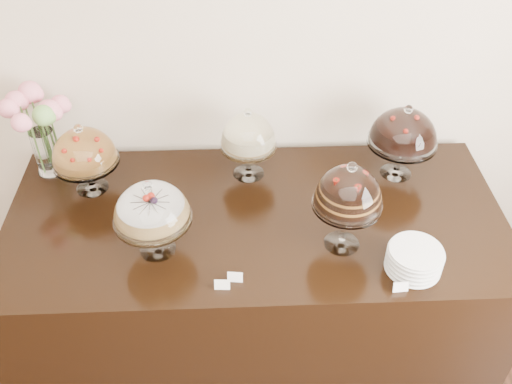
{
  "coord_description": "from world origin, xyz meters",
  "views": [
    {
      "loc": [
        0.18,
        0.62,
        2.62
      ],
      "look_at": [
        0.26,
        2.4,
        1.08
      ],
      "focal_mm": 40.0,
      "sensor_mm": 36.0,
      "label": 1
    }
  ],
  "objects_px": {
    "cake_stand_choco_layer": "(349,192)",
    "plate_stack": "(414,260)",
    "flower_vase": "(38,122)",
    "display_counter": "(256,282)",
    "cake_stand_cheesecake": "(248,134)",
    "cake_stand_sugar_sponge": "(151,208)",
    "cake_stand_dark_choco": "(404,131)",
    "cake_stand_fruit_tart": "(83,150)"
  },
  "relations": [
    {
      "from": "cake_stand_choco_layer",
      "to": "plate_stack",
      "type": "relative_size",
      "value": 1.98
    },
    {
      "from": "flower_vase",
      "to": "plate_stack",
      "type": "relative_size",
      "value": 2.04
    },
    {
      "from": "display_counter",
      "to": "cake_stand_cheesecake",
      "type": "height_order",
      "value": "cake_stand_cheesecake"
    },
    {
      "from": "flower_vase",
      "to": "plate_stack",
      "type": "height_order",
      "value": "flower_vase"
    },
    {
      "from": "cake_stand_sugar_sponge",
      "to": "cake_stand_dark_choco",
      "type": "distance_m",
      "value": 1.19
    },
    {
      "from": "display_counter",
      "to": "plate_stack",
      "type": "height_order",
      "value": "plate_stack"
    },
    {
      "from": "cake_stand_sugar_sponge",
      "to": "cake_stand_cheesecake",
      "type": "bearing_deg",
      "value": 51.04
    },
    {
      "from": "cake_stand_sugar_sponge",
      "to": "cake_stand_dark_choco",
      "type": "relative_size",
      "value": 0.96
    },
    {
      "from": "cake_stand_sugar_sponge",
      "to": "cake_stand_fruit_tart",
      "type": "xyz_separation_m",
      "value": [
        -0.34,
        0.41,
        -0.01
      ]
    },
    {
      "from": "cake_stand_sugar_sponge",
      "to": "plate_stack",
      "type": "xyz_separation_m",
      "value": [
        1.03,
        -0.15,
        -0.18
      ]
    },
    {
      "from": "cake_stand_sugar_sponge",
      "to": "cake_stand_fruit_tart",
      "type": "height_order",
      "value": "cake_stand_sugar_sponge"
    },
    {
      "from": "cake_stand_fruit_tart",
      "to": "display_counter",
      "type": "bearing_deg",
      "value": -16.45
    },
    {
      "from": "display_counter",
      "to": "cake_stand_sugar_sponge",
      "type": "relative_size",
      "value": 6.08
    },
    {
      "from": "display_counter",
      "to": "cake_stand_dark_choco",
      "type": "distance_m",
      "value": 1.01
    },
    {
      "from": "cake_stand_sugar_sponge",
      "to": "flower_vase",
      "type": "distance_m",
      "value": 0.78
    },
    {
      "from": "display_counter",
      "to": "flower_vase",
      "type": "xyz_separation_m",
      "value": [
        -0.97,
        0.36,
        0.73
      ]
    },
    {
      "from": "cake_stand_choco_layer",
      "to": "flower_vase",
      "type": "relative_size",
      "value": 0.97
    },
    {
      "from": "cake_stand_cheesecake",
      "to": "plate_stack",
      "type": "distance_m",
      "value": 0.91
    },
    {
      "from": "cake_stand_fruit_tart",
      "to": "cake_stand_sugar_sponge",
      "type": "bearing_deg",
      "value": -50.27
    },
    {
      "from": "display_counter",
      "to": "cake_stand_choco_layer",
      "type": "relative_size",
      "value": 5.16
    },
    {
      "from": "plate_stack",
      "to": "display_counter",
      "type": "bearing_deg",
      "value": 151.21
    },
    {
      "from": "flower_vase",
      "to": "cake_stand_fruit_tart",
      "type": "bearing_deg",
      "value": -33.13
    },
    {
      "from": "flower_vase",
      "to": "plate_stack",
      "type": "bearing_deg",
      "value": -23.89
    },
    {
      "from": "cake_stand_sugar_sponge",
      "to": "cake_stand_choco_layer",
      "type": "bearing_deg",
      "value": 0.02
    },
    {
      "from": "cake_stand_dark_choco",
      "to": "cake_stand_sugar_sponge",
      "type": "bearing_deg",
      "value": -157.36
    },
    {
      "from": "cake_stand_sugar_sponge",
      "to": "cake_stand_dark_choco",
      "type": "bearing_deg",
      "value": 22.64
    },
    {
      "from": "display_counter",
      "to": "plate_stack",
      "type": "bearing_deg",
      "value": -28.79
    },
    {
      "from": "cake_stand_sugar_sponge",
      "to": "cake_stand_cheesecake",
      "type": "height_order",
      "value": "cake_stand_cheesecake"
    },
    {
      "from": "cake_stand_fruit_tart",
      "to": "plate_stack",
      "type": "height_order",
      "value": "cake_stand_fruit_tart"
    },
    {
      "from": "cake_stand_choco_layer",
      "to": "flower_vase",
      "type": "height_order",
      "value": "flower_vase"
    },
    {
      "from": "display_counter",
      "to": "flower_vase",
      "type": "distance_m",
      "value": 1.27
    },
    {
      "from": "cake_stand_sugar_sponge",
      "to": "plate_stack",
      "type": "height_order",
      "value": "cake_stand_sugar_sponge"
    },
    {
      "from": "cake_stand_choco_layer",
      "to": "cake_stand_fruit_tart",
      "type": "distance_m",
      "value": 1.18
    },
    {
      "from": "cake_stand_cheesecake",
      "to": "cake_stand_dark_choco",
      "type": "xyz_separation_m",
      "value": [
        0.71,
        -0.03,
        0.02
      ]
    },
    {
      "from": "display_counter",
      "to": "plate_stack",
      "type": "distance_m",
      "value": 0.86
    },
    {
      "from": "display_counter",
      "to": "cake_stand_cheesecake",
      "type": "relative_size",
      "value": 6.03
    },
    {
      "from": "cake_stand_choco_layer",
      "to": "display_counter",
      "type": "bearing_deg",
      "value": 152.23
    },
    {
      "from": "flower_vase",
      "to": "cake_stand_sugar_sponge",
      "type": "bearing_deg",
      "value": -44.65
    },
    {
      "from": "cake_stand_dark_choco",
      "to": "plate_stack",
      "type": "xyz_separation_m",
      "value": [
        -0.07,
        -0.61,
        -0.19
      ]
    },
    {
      "from": "display_counter",
      "to": "cake_stand_choco_layer",
      "type": "distance_m",
      "value": 0.84
    },
    {
      "from": "cake_stand_fruit_tart",
      "to": "plate_stack",
      "type": "relative_size",
      "value": 1.63
    },
    {
      "from": "cake_stand_choco_layer",
      "to": "cake_stand_cheesecake",
      "type": "relative_size",
      "value": 1.17
    }
  ]
}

